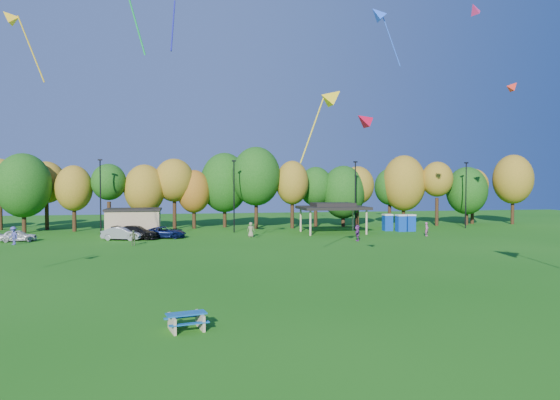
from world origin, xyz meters
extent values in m
plane|color=#19600F|center=(0.00, 0.00, 0.00)|extent=(160.00, 160.00, 0.00)
cylinder|color=black|center=(-28.03, 48.93, 2.06)|extent=(0.50, 0.50, 4.12)
ellipsoid|color=olive|center=(-28.03, 48.93, 6.86)|extent=(4.78, 4.78, 5.18)
cylinder|color=black|center=(-23.75, 44.20, 1.78)|extent=(0.50, 0.50, 3.56)
ellipsoid|color=#144C0F|center=(-23.75, 44.20, 5.94)|extent=(6.62, 6.62, 8.00)
cylinder|color=black|center=(-22.13, 48.25, 1.90)|extent=(0.50, 0.50, 3.79)
ellipsoid|color=olive|center=(-22.13, 48.25, 6.32)|extent=(4.94, 4.94, 5.58)
cylinder|color=black|center=(-18.02, 45.01, 1.67)|extent=(0.50, 0.50, 3.34)
ellipsoid|color=olive|center=(-18.02, 45.01, 5.56)|extent=(4.61, 4.61, 5.88)
cylinder|color=black|center=(-13.72, 44.85, 1.91)|extent=(0.50, 0.50, 3.82)
ellipsoid|color=#144C0F|center=(-13.72, 44.85, 6.36)|extent=(4.43, 4.43, 4.73)
cylinder|color=black|center=(-9.30, 45.50, 1.63)|extent=(0.50, 0.50, 3.25)
ellipsoid|color=olive|center=(-9.30, 45.50, 5.42)|extent=(5.33, 5.33, 6.53)
cylinder|color=black|center=(-5.45, 46.07, 1.98)|extent=(0.50, 0.50, 3.96)
ellipsoid|color=olive|center=(-5.45, 46.07, 6.61)|extent=(5.31, 5.31, 5.82)
cylinder|color=black|center=(-2.85, 46.34, 1.52)|extent=(0.50, 0.50, 3.05)
ellipsoid|color=#995914|center=(-2.85, 46.34, 5.08)|extent=(4.54, 4.54, 5.87)
cylinder|color=black|center=(1.42, 47.53, 1.89)|extent=(0.50, 0.50, 3.77)
ellipsoid|color=#144C0F|center=(1.42, 47.53, 6.29)|extent=(6.69, 6.69, 8.35)
cylinder|color=black|center=(5.46, 44.54, 2.14)|extent=(0.50, 0.50, 4.28)
ellipsoid|color=#144C0F|center=(5.46, 44.54, 7.14)|extent=(6.64, 6.64, 8.01)
cylinder|color=black|center=(10.41, 44.21, 1.88)|extent=(0.50, 0.50, 3.76)
ellipsoid|color=olive|center=(10.41, 44.21, 6.27)|extent=(4.49, 4.49, 6.02)
cylinder|color=black|center=(14.29, 46.25, 1.72)|extent=(0.50, 0.50, 3.43)
ellipsoid|color=#144C0F|center=(14.29, 46.25, 5.72)|extent=(4.77, 4.77, 5.63)
cylinder|color=black|center=(18.11, 45.40, 1.48)|extent=(0.50, 0.50, 2.95)
ellipsoid|color=#144C0F|center=(18.11, 45.40, 4.92)|extent=(6.14, 6.14, 7.54)
cylinder|color=black|center=(20.39, 45.86, 1.76)|extent=(0.50, 0.50, 3.52)
ellipsoid|color=olive|center=(20.39, 45.86, 5.87)|extent=(4.78, 4.78, 5.53)
cylinder|color=black|center=(26.06, 47.51, 1.69)|extent=(0.50, 0.50, 3.39)
ellipsoid|color=#144C0F|center=(26.06, 47.51, 5.64)|extent=(4.54, 4.54, 5.46)
cylinder|color=black|center=(27.70, 46.23, 1.86)|extent=(0.50, 0.50, 3.72)
ellipsoid|color=olive|center=(27.70, 46.23, 6.20)|extent=(6.32, 6.32, 8.24)
cylinder|color=black|center=(31.99, 44.27, 2.03)|extent=(0.50, 0.50, 4.06)
ellipsoid|color=olive|center=(31.99, 44.27, 6.77)|extent=(4.50, 4.50, 5.13)
cylinder|color=black|center=(37.07, 44.81, 1.53)|extent=(0.50, 0.50, 3.05)
ellipsoid|color=#144C0F|center=(37.07, 44.81, 5.09)|extent=(5.97, 5.97, 7.05)
cylinder|color=black|center=(38.98, 46.35, 1.78)|extent=(0.50, 0.50, 3.55)
ellipsoid|color=olive|center=(38.98, 46.35, 5.92)|extent=(4.60, 4.60, 4.99)
cylinder|color=black|center=(44.51, 44.51, 2.03)|extent=(0.50, 0.50, 4.07)
ellipsoid|color=olive|center=(44.51, 44.51, 6.78)|extent=(5.83, 5.83, 7.42)
cylinder|color=black|center=(-14.00, 40.00, 4.50)|extent=(0.16, 0.16, 9.00)
cube|color=black|center=(-14.00, 40.00, 9.00)|extent=(0.50, 0.25, 0.18)
cylinder|color=black|center=(2.00, 40.00, 4.50)|extent=(0.16, 0.16, 9.00)
cube|color=black|center=(2.00, 40.00, 9.00)|extent=(0.50, 0.25, 0.18)
cylinder|color=black|center=(18.00, 40.00, 4.50)|extent=(0.16, 0.16, 9.00)
cube|color=black|center=(18.00, 40.00, 9.00)|extent=(0.50, 0.25, 0.18)
cylinder|color=black|center=(34.00, 40.00, 4.50)|extent=(0.16, 0.16, 9.00)
cube|color=black|center=(34.00, 40.00, 9.00)|extent=(0.50, 0.25, 0.18)
cube|color=tan|center=(-10.00, 38.00, 1.50)|extent=(6.00, 4.00, 3.00)
cube|color=black|center=(-10.00, 38.00, 3.12)|extent=(6.30, 4.30, 0.25)
cylinder|color=tan|center=(10.50, 34.50, 1.50)|extent=(0.24, 0.24, 3.00)
cylinder|color=tan|center=(17.50, 34.50, 1.50)|extent=(0.24, 0.24, 3.00)
cylinder|color=tan|center=(10.50, 39.50, 1.50)|extent=(0.24, 0.24, 3.00)
cylinder|color=tan|center=(17.50, 39.50, 1.50)|extent=(0.24, 0.24, 3.00)
cube|color=black|center=(14.00, 37.00, 3.15)|extent=(8.20, 6.20, 0.35)
cube|color=black|center=(14.00, 37.00, 3.55)|extent=(5.00, 3.50, 0.45)
cube|color=#0D3BAD|center=(21.90, 38.49, 1.00)|extent=(1.10, 1.10, 2.00)
cube|color=silver|center=(21.90, 38.49, 2.09)|extent=(1.15, 1.15, 0.18)
cube|color=#0D3BAD|center=(23.20, 37.25, 1.00)|extent=(1.10, 1.10, 2.00)
cube|color=silver|center=(23.20, 37.25, 2.09)|extent=(1.15, 1.15, 0.18)
cube|color=#0D3BAD|center=(24.50, 37.31, 1.00)|extent=(1.10, 1.10, 2.00)
cube|color=silver|center=(24.50, 37.31, 2.09)|extent=(1.15, 1.15, 0.18)
cube|color=tan|center=(-4.68, -1.30, 0.34)|extent=(0.40, 1.34, 0.67)
cube|color=tan|center=(-3.49, -1.03, 0.34)|extent=(0.40, 1.34, 0.67)
cube|color=#11569A|center=(-4.08, -1.17, 0.70)|extent=(1.79, 1.05, 0.06)
cube|color=#11569A|center=(-3.96, -1.73, 0.41)|extent=(1.69, 0.59, 0.05)
cube|color=#11569A|center=(-4.21, -0.60, 0.41)|extent=(1.69, 0.59, 0.05)
imported|color=silver|center=(-21.60, 34.64, 0.63)|extent=(3.89, 1.98, 1.27)
imported|color=gray|center=(-10.83, 33.90, 0.71)|extent=(4.58, 2.79, 1.43)
imported|color=#0B1542|center=(-6.30, 35.02, 0.65)|extent=(5.00, 2.98, 1.30)
imported|color=black|center=(-9.38, 34.45, 0.75)|extent=(5.57, 3.71, 1.50)
imported|color=#46469A|center=(-21.12, 31.72, 0.92)|extent=(1.36, 1.27, 1.84)
imported|color=#7A3683|center=(14.13, 28.32, 0.86)|extent=(0.93, 1.68, 1.72)
imported|color=#5B6D42|center=(-9.17, 28.83, 0.77)|extent=(0.92, 0.41, 1.54)
imported|color=#827F59|center=(3.36, 34.20, 0.86)|extent=(0.95, 0.73, 1.73)
imported|color=#B1538A|center=(23.79, 31.43, 0.82)|extent=(0.70, 0.69, 1.63)
cone|color=red|center=(30.24, 24.99, 16.51)|extent=(1.70, 1.38, 1.52)
cylinder|color=#1C1C9C|center=(-4.81, 12.01, 16.83)|extent=(0.36, 1.46, 3.79)
cone|color=#E22568|center=(20.67, 17.12, 21.33)|extent=(1.64, 1.41, 1.37)
cone|color=red|center=(6.54, 6.22, 10.08)|extent=(1.38, 1.10, 1.33)
cone|color=#285DFF|center=(16.44, 28.96, 24.55)|extent=(2.41, 1.94, 2.18)
cylinder|color=#285DFF|center=(18.22, 29.24, 21.85)|extent=(2.14, 0.42, 5.67)
cone|color=yellow|center=(6.03, 10.61, 12.20)|extent=(1.87, 1.43, 1.83)
cylinder|color=yellow|center=(4.53, 10.66, 9.95)|extent=(1.81, 0.16, 4.73)
cone|color=yellow|center=(-16.47, 16.65, 18.20)|extent=(1.49, 1.12, 1.46)
cylinder|color=yellow|center=(-14.97, 16.62, 15.95)|extent=(1.81, 0.14, 4.73)
camera|label=1|loc=(-4.13, -22.57, 6.28)|focal=32.00mm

